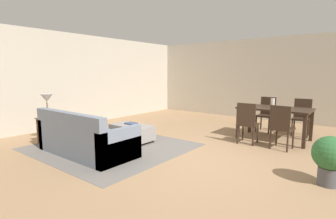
{
  "coord_description": "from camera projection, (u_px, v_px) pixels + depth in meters",
  "views": [
    {
      "loc": [
        2.47,
        -3.8,
        1.57
      ],
      "look_at": [
        -1.38,
        1.09,
        0.68
      ],
      "focal_mm": 27.65,
      "sensor_mm": 36.0,
      "label": 1
    }
  ],
  "objects": [
    {
      "name": "side_table",
      "position": [
        48.0,
        123.0,
        5.75
      ],
      "size": [
        0.4,
        0.4,
        0.58
      ],
      "color": "brown",
      "rests_on": "ground_plane"
    },
    {
      "name": "dining_chair_near_left",
      "position": [
        247.0,
        121.0,
        5.67
      ],
      "size": [
        0.42,
        0.42,
        0.92
      ],
      "color": "#332319",
      "rests_on": "ground_plane"
    },
    {
      "name": "ottoman_table",
      "position": [
        132.0,
        132.0,
        5.94
      ],
      "size": [
        1.01,
        0.53,
        0.38
      ],
      "color": "gray",
      "rests_on": "ground_plane"
    },
    {
      "name": "table_lamp",
      "position": [
        47.0,
        99.0,
        5.67
      ],
      "size": [
        0.26,
        0.26,
        0.53
      ],
      "color": "brown",
      "rests_on": "side_table"
    },
    {
      "name": "book_on_ottoman",
      "position": [
        131.0,
        123.0,
        6.01
      ],
      "size": [
        0.26,
        0.2,
        0.03
      ],
      "primitive_type": "cube",
      "rotation": [
        0.0,
        0.0,
        -0.01
      ],
      "color": "#3F4C72",
      "rests_on": "ottoman_table"
    },
    {
      "name": "dining_chair_far_right",
      "position": [
        302.0,
        115.0,
        6.47
      ],
      "size": [
        0.43,
        0.43,
        0.92
      ],
      "color": "#332319",
      "rests_on": "ground_plane"
    },
    {
      "name": "wall_left",
      "position": [
        73.0,
        80.0,
        7.64
      ],
      "size": [
        0.12,
        11.0,
        2.7
      ],
      "primitive_type": "cube",
      "color": "#BCB2A0",
      "rests_on": "ground_plane"
    },
    {
      "name": "vase_centerpiece",
      "position": [
        273.0,
        103.0,
        6.07
      ],
      "size": [
        0.09,
        0.09,
        0.21
      ],
      "primitive_type": "cylinder",
      "color": "silver",
      "rests_on": "dining_table"
    },
    {
      "name": "ground_plane",
      "position": [
        191.0,
        160.0,
        4.69
      ],
      "size": [
        10.8,
        10.8,
        0.0
      ],
      "primitive_type": "plane",
      "color": "#9E7A56"
    },
    {
      "name": "wall_back",
      "position": [
        276.0,
        79.0,
        8.39
      ],
      "size": [
        9.0,
        0.12,
        2.7
      ],
      "primitive_type": "cube",
      "color": "#BCB2A0",
      "rests_on": "ground_plane"
    },
    {
      "name": "dining_table",
      "position": [
        275.0,
        112.0,
        6.05
      ],
      "size": [
        1.56,
        0.9,
        0.76
      ],
      "color": "#332319",
      "rests_on": "ground_plane"
    },
    {
      "name": "dining_chair_near_right",
      "position": [
        281.0,
        125.0,
        5.24
      ],
      "size": [
        0.43,
        0.43,
        0.92
      ],
      "color": "#332319",
      "rests_on": "ground_plane"
    },
    {
      "name": "potted_plant",
      "position": [
        330.0,
        157.0,
        3.59
      ],
      "size": [
        0.48,
        0.48,
        0.7
      ],
      "color": "#4C4C51",
      "rests_on": "ground_plane"
    },
    {
      "name": "area_rug",
      "position": [
        112.0,
        146.0,
        5.53
      ],
      "size": [
        3.0,
        2.8,
        0.01
      ],
      "primitive_type": "cube",
      "color": "slate",
      "rests_on": "ground_plane"
    },
    {
      "name": "couch",
      "position": [
        85.0,
        139.0,
        5.01
      ],
      "size": [
        2.02,
        0.93,
        0.86
      ],
      "color": "slate",
      "rests_on": "ground_plane"
    },
    {
      "name": "dining_chair_far_left",
      "position": [
        267.0,
        112.0,
        6.94
      ],
      "size": [
        0.42,
        0.42,
        0.92
      ],
      "color": "#332319",
      "rests_on": "ground_plane"
    }
  ]
}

